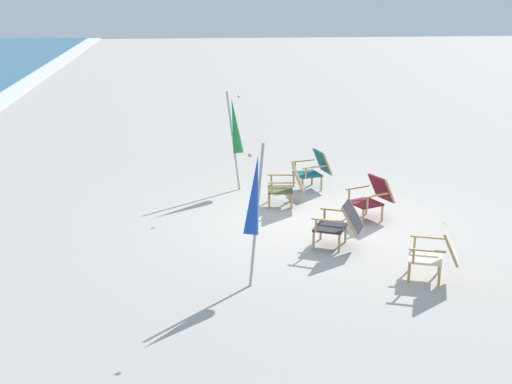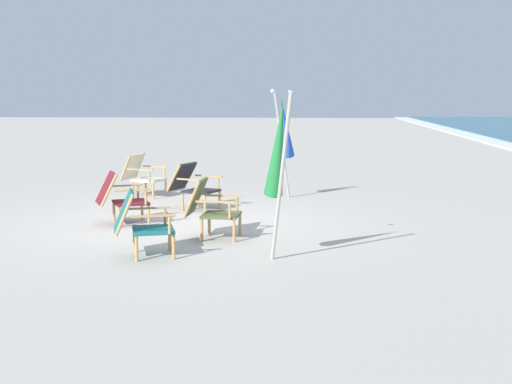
# 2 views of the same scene
# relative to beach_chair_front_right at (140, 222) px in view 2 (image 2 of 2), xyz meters

# --- Properties ---
(ground_plane) EXTENTS (80.00, 80.00, 0.00)m
(ground_plane) POSITION_rel_beach_chair_front_right_xyz_m (-2.15, 0.14, -0.43)
(ground_plane) COLOR #B2AAA0
(beach_chair_front_right) EXTENTS (0.74, 0.84, 0.81)m
(beach_chair_front_right) POSITION_rel_beach_chair_front_right_xyz_m (0.00, 0.00, 0.00)
(beach_chair_front_right) COLOR #196066
(beach_chair_front_right) RESTS_ON ground
(beach_chair_back_left) EXTENTS (0.64, 0.76, 0.81)m
(beach_chair_back_left) POSITION_rel_beach_chair_front_right_xyz_m (-1.13, 0.71, 0.00)
(beach_chair_back_left) COLOR #515B33
(beach_chair_back_left) RESTS_ON ground
(beach_chair_front_left) EXTENTS (0.82, 0.91, 0.79)m
(beach_chair_front_left) POSITION_rel_beach_chair_front_right_xyz_m (-2.04, -0.74, -0.00)
(beach_chair_front_left) COLOR maroon
(beach_chair_front_left) RESTS_ON ground
(beach_chair_far_center) EXTENTS (0.77, 0.86, 0.80)m
(beach_chair_far_center) POSITION_rel_beach_chair_front_right_xyz_m (-4.83, -1.01, -0.00)
(beach_chair_far_center) COLOR beige
(beach_chair_far_center) RESTS_ON ground
(beach_chair_back_right) EXTENTS (0.84, 0.93, 0.78)m
(beach_chair_back_right) POSITION_rel_beach_chair_front_right_xyz_m (-3.42, 0.15, -0.01)
(beach_chair_back_right) COLOR #28282D
(beach_chair_back_right) RESTS_ON ground
(umbrella_furled_blue) EXTENTS (0.85, 0.42, 1.99)m
(umbrella_furled_blue) POSITION_rel_beach_chair_front_right_xyz_m (-4.60, 1.67, 0.87)
(umbrella_furled_blue) COLOR #B7B2A8
(umbrella_furled_blue) RESTS_ON ground
(umbrella_furled_green) EXTENTS (0.82, 0.39, 2.01)m
(umbrella_furled_green) POSITION_rel_beach_chair_front_right_xyz_m (0.27, 1.65, 0.88)
(umbrella_furled_green) COLOR #B7B2A8
(umbrella_furled_green) RESTS_ON ground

